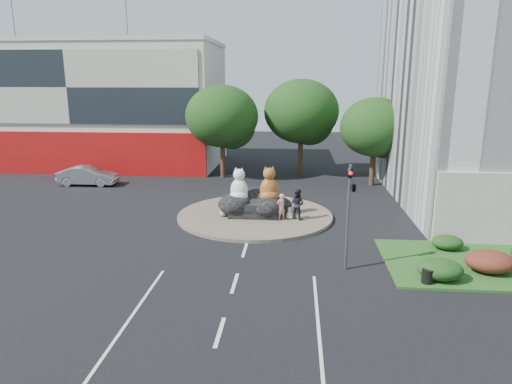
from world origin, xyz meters
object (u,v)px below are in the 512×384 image
cat_tabby (269,184)px  pedestrian_pink (281,207)px  kitten_calico (223,209)px  kitten_white (290,213)px  pedestrian_dark (297,204)px  parked_car (88,176)px  litter_bin (428,276)px  cat_white (239,184)px

cat_tabby → pedestrian_pink: bearing=-62.4°
kitten_calico → kitten_white: kitten_calico is taller
pedestrian_dark → parked_car: 19.63m
kitten_calico → pedestrian_dark: bearing=25.8°
kitten_white → litter_bin: (6.09, -8.61, -0.15)m
kitten_white → pedestrian_dark: 0.74m
parked_car → pedestrian_dark: bearing=-117.5°
pedestrian_dark → litter_bin: 10.31m
pedestrian_dark → litter_bin: (5.63, -8.60, -0.73)m
cat_tabby → kitten_calico: size_ratio=2.39×
kitten_white → litter_bin: 10.54m
kitten_white → parked_car: bearing=118.0°
pedestrian_dark → parked_car: bearing=5.9°
kitten_calico → kitten_white: 4.25m
cat_tabby → pedestrian_pink: size_ratio=1.38×
cat_tabby → kitten_calico: cat_tabby is taller
kitten_calico → kitten_white: bearing=25.6°
cat_tabby → pedestrian_dark: 2.24m
parked_car → kitten_calico: bearing=-124.7°
kitten_calico → litter_bin: (10.33, -8.79, -0.25)m
cat_white → kitten_white: cat_white is taller
cat_white → cat_tabby: bearing=25.5°
cat_tabby → pedestrian_pink: cat_tabby is taller
cat_tabby → pedestrian_dark: size_ratio=1.19×
cat_tabby → litter_bin: size_ratio=3.66×
pedestrian_dark → parked_car: pedestrian_dark is taller
cat_tabby → kitten_calico: 3.34m
kitten_white → pedestrian_dark: pedestrian_dark is taller
cat_white → kitten_calico: bearing=-134.9°
kitten_white → parked_car: 19.22m
parked_car → litter_bin: (23.20, -17.35, -0.38)m
cat_tabby → pedestrian_dark: bearing=-32.9°
pedestrian_dark → parked_car: size_ratio=0.39×
pedestrian_pink → kitten_white: bearing=168.3°
kitten_calico → pedestrian_pink: size_ratio=0.58×
pedestrian_pink → pedestrian_dark: 1.05m
pedestrian_dark → kitten_white: bearing=31.3°
litter_bin → parked_car: bearing=143.2°
cat_white → parked_car: 16.13m
kitten_white → cat_white: bearing=134.5°
cat_tabby → pedestrian_dark: (1.81, -0.76, -1.08)m
kitten_white → pedestrian_dark: (0.46, -0.01, 0.58)m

